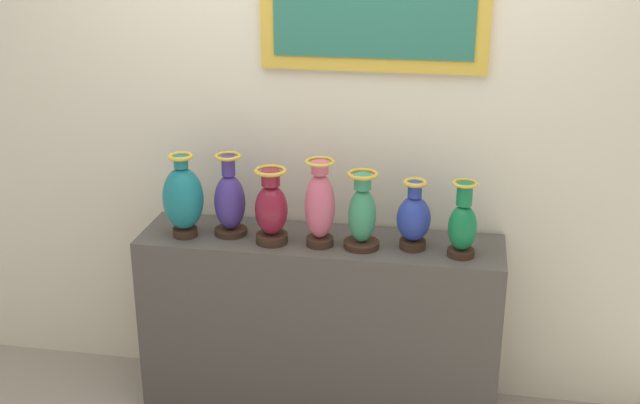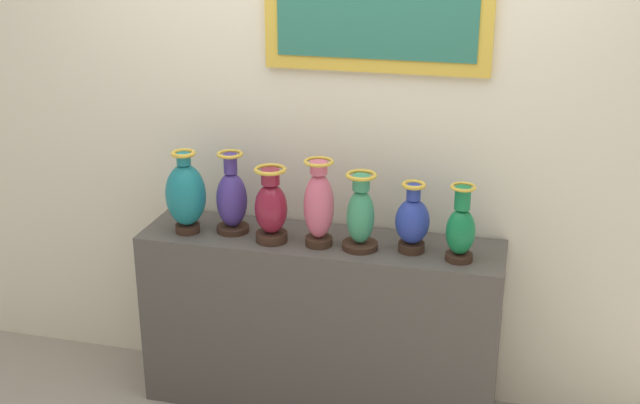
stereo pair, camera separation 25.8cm
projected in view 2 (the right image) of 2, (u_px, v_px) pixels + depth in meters
ground_plane at (320, 400)px, 3.99m from camera, size 9.86×9.86×0.00m
display_shelf at (320, 323)px, 3.85m from camera, size 1.64×0.40×0.85m
back_wall at (335, 100)px, 3.73m from camera, size 3.86×0.14×2.81m
vase_teal at (186, 195)px, 3.72m from camera, size 0.18×0.18×0.38m
vase_indigo at (232, 199)px, 3.73m from camera, size 0.15×0.15×0.38m
vase_burgundy at (271, 208)px, 3.62m from camera, size 0.15×0.15×0.34m
vase_rose at (319, 205)px, 3.57m from camera, size 0.13×0.13×0.39m
vase_jade at (361, 215)px, 3.55m from camera, size 0.16×0.16×0.35m
vase_cobalt at (412, 221)px, 3.53m from camera, size 0.15×0.15×0.31m
vase_emerald at (461, 229)px, 3.44m from camera, size 0.12×0.12×0.33m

